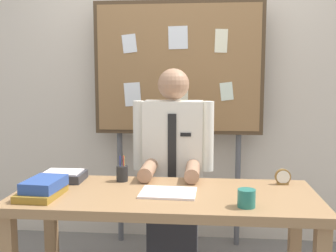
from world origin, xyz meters
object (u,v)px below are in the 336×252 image
object	(u,v)px
person	(173,180)
book_stack	(43,188)
desk	(165,210)
coffee_mug	(246,198)
pen_holder	(122,173)
open_notebook	(168,193)
bulletin_board	(178,72)
desk_clock	(283,178)
paper_tray	(63,176)

from	to	relation	value
person	book_stack	world-z (taller)	person
desk	coffee_mug	size ratio (longest dim) A/B	18.74
pen_holder	open_notebook	bearing A→B (deg)	-38.04
desk	book_stack	xyz separation A→B (m)	(-0.64, -0.13, 0.14)
open_notebook	bulletin_board	bearing A→B (deg)	91.03
desk_clock	paper_tray	world-z (taller)	desk_clock
bulletin_board	desk_clock	bearing A→B (deg)	-50.10
desk_clock	coffee_mug	size ratio (longest dim) A/B	1.05
person	open_notebook	bearing A→B (deg)	-88.12
desk	coffee_mug	world-z (taller)	coffee_mug
bulletin_board	desk_clock	world-z (taller)	bulletin_board
book_stack	paper_tray	size ratio (longest dim) A/B	1.12
bulletin_board	open_notebook	distance (m)	1.26
person	paper_tray	world-z (taller)	person
desk_clock	paper_tray	xyz separation A→B (m)	(-1.33, -0.03, -0.01)
person	open_notebook	size ratio (longest dim) A/B	4.75
pen_holder	bulletin_board	bearing A→B (deg)	70.96
person	open_notebook	xyz separation A→B (m)	(0.02, -0.58, 0.08)
open_notebook	book_stack	bearing A→B (deg)	-170.37
book_stack	paper_tray	distance (m)	0.34
bulletin_board	coffee_mug	world-z (taller)	bulletin_board
person	desk	bearing A→B (deg)	-90.00
person	paper_tray	size ratio (longest dim) A/B	5.52
desk	open_notebook	size ratio (longest dim) A/B	5.51
open_notebook	paper_tray	xyz separation A→B (m)	(-0.67, 0.22, 0.02)
desk	bulletin_board	world-z (taller)	bulletin_board
bulletin_board	desk	bearing A→B (deg)	-89.99
paper_tray	person	bearing A→B (deg)	28.90
paper_tray	pen_holder	bearing A→B (deg)	2.58
bulletin_board	book_stack	world-z (taller)	bulletin_board
desk_clock	pen_holder	distance (m)	0.97
open_notebook	coffee_mug	bearing A→B (deg)	-24.90
desk	pen_holder	xyz separation A→B (m)	(-0.29, 0.22, 0.15)
paper_tray	book_stack	bearing A→B (deg)	-88.29
desk	desk_clock	world-z (taller)	desk_clock
person	desk_clock	bearing A→B (deg)	-25.78
desk_clock	coffee_mug	bearing A→B (deg)	-120.18
coffee_mug	desk	bearing A→B (deg)	153.87
desk_clock	book_stack	bearing A→B (deg)	-164.49
person	bulletin_board	distance (m)	0.89
desk_clock	desk	bearing A→B (deg)	-160.94
book_stack	pen_holder	world-z (taller)	pen_holder
person	desk_clock	distance (m)	0.76
open_notebook	desk_clock	xyz separation A→B (m)	(0.66, 0.25, 0.04)
open_notebook	paper_tray	size ratio (longest dim) A/B	1.16
person	coffee_mug	bearing A→B (deg)	-61.25
coffee_mug	pen_holder	size ratio (longest dim) A/B	0.56
desk_clock	coffee_mug	world-z (taller)	desk_clock
person	desk_clock	world-z (taller)	person
book_stack	coffee_mug	bearing A→B (deg)	-4.02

